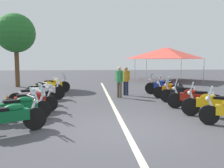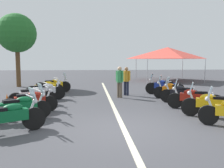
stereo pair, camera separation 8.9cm
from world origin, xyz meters
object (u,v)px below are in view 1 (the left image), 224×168
motorcycle_right_row_4 (172,90)px  event_tent (166,53)px  bystander_1 (119,80)px  motorcycle_left_row_1 (20,107)px  motorcycle_left_row_4 (44,91)px  motorcycle_left_row_6 (53,85)px  motorcycle_left_row_5 (45,88)px  motorcycle_right_row_5 (164,86)px  roadside_tree_0 (16,33)px  motorcycle_right_row_1 (213,104)px  motorcycle_left_row_3 (33,96)px  traffic_cone_0 (7,102)px  motorcycle_right_row_2 (194,98)px  motorcycle_left_row_2 (31,101)px  motorcycle_left_row_0 (9,117)px  motorcycle_right_row_3 (182,94)px  bystander_0 (126,79)px

motorcycle_right_row_4 → event_tent: (10.48, -3.14, 2.19)m
bystander_1 → motorcycle_left_row_1: bearing=-169.6°
motorcycle_left_row_4 → motorcycle_left_row_6: bearing=69.7°
motorcycle_left_row_5 → motorcycle_left_row_6: motorcycle_left_row_6 is taller
motorcycle_right_row_5 → event_tent: size_ratio=0.37×
event_tent → motorcycle_right_row_5: bearing=161.0°
bystander_1 → roadside_tree_0: 9.41m
motorcycle_right_row_1 → roadside_tree_0: roadside_tree_0 is taller
motorcycle_right_row_1 → motorcycle_left_row_3: bearing=3.7°
traffic_cone_0 → motorcycle_right_row_4: bearing=-77.2°
motorcycle_right_row_2 → roadside_tree_0: 13.48m
motorcycle_right_row_5 → bystander_1: bystander_1 is taller
motorcycle_left_row_2 → bystander_1: (3.27, -3.75, 0.51)m
motorcycle_left_row_6 → roadside_tree_0: roadside_tree_0 is taller
motorcycle_left_row_2 → motorcycle_right_row_1: 6.57m
motorcycle_left_row_0 → traffic_cone_0: 3.69m
motorcycle_left_row_3 → bystander_1: bearing=1.3°
traffic_cone_0 → event_tent: (12.20, -10.70, 2.36)m
motorcycle_left_row_2 → motorcycle_right_row_4: motorcycle_right_row_4 is taller
motorcycle_right_row_5 → bystander_1: size_ratio=1.26×
motorcycle_left_row_4 → motorcycle_right_row_2: size_ratio=0.96×
motorcycle_right_row_5 → motorcycle_left_row_2: bearing=58.0°
motorcycle_right_row_4 → roadside_tree_0: bearing=-7.6°
motorcycle_left_row_2 → motorcycle_right_row_5: bearing=12.2°
motorcycle_right_row_2 → motorcycle_right_row_4: 2.55m
motorcycle_right_row_1 → motorcycle_left_row_4: bearing=-7.0°
motorcycle_right_row_3 → roadside_tree_0: bearing=-5.6°
motorcycle_right_row_1 → motorcycle_right_row_5: size_ratio=0.97×
motorcycle_right_row_2 → event_tent: size_ratio=0.36×
motorcycle_left_row_2 → motorcycle_left_row_3: motorcycle_left_row_3 is taller
motorcycle_right_row_3 → motorcycle_right_row_1: bearing=124.1°
motorcycle_right_row_1 → motorcycle_right_row_4: size_ratio=1.08×
motorcycle_left_row_5 → bystander_1: size_ratio=1.12×
motorcycle_right_row_2 → roadside_tree_0: size_ratio=0.38×
bystander_1 → event_tent: (9.85, -5.77, 1.69)m
motorcycle_left_row_2 → motorcycle_left_row_6: bearing=69.6°
motorcycle_right_row_3 → event_tent: bearing=-71.6°
motorcycle_left_row_5 → traffic_cone_0: bearing=-138.4°
roadside_tree_0 → event_tent: 13.38m
motorcycle_left_row_6 → motorcycle_left_row_1: bearing=-111.8°
motorcycle_left_row_4 → event_tent: (10.35, -9.55, 2.19)m
motorcycle_left_row_3 → roadside_tree_0: size_ratio=0.35×
motorcycle_right_row_1 → bystander_1: size_ratio=1.22×
motorcycle_right_row_1 → motorcycle_right_row_5: motorcycle_right_row_5 is taller
motorcycle_right_row_4 → motorcycle_right_row_5: (1.52, -0.05, 0.02)m
bystander_0 → bystander_1: bystander_1 is taller
motorcycle_right_row_1 → motorcycle_right_row_3: bearing=-64.2°
motorcycle_right_row_4 → traffic_cone_0: size_ratio=3.01×
motorcycle_left_row_4 → roadside_tree_0: roadside_tree_0 is taller
motorcycle_left_row_0 → motorcycle_left_row_6: (8.04, 0.06, 0.01)m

